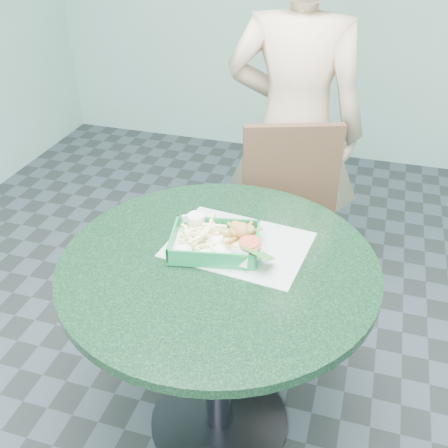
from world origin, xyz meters
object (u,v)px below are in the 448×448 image
(crab_sandwich, at_px, (242,241))
(sauce_ramekin, at_px, (203,222))
(cafe_table, at_px, (219,308))
(dining_chair, at_px, (284,222))
(food_basket, at_px, (215,250))
(diner_person, at_px, (295,112))

(crab_sandwich, distance_m, sauce_ramekin, 0.16)
(cafe_table, height_order, sauce_ramekin, sauce_ramekin)
(sauce_ramekin, bearing_deg, crab_sandwich, -22.90)
(dining_chair, distance_m, sauce_ramekin, 0.59)
(sauce_ramekin, bearing_deg, cafe_table, -55.82)
(cafe_table, height_order, food_basket, food_basket)
(food_basket, xyz_separation_m, crab_sandwich, (0.08, 0.03, 0.03))
(cafe_table, height_order, dining_chair, dining_chair)
(dining_chair, height_order, food_basket, dining_chair)
(cafe_table, distance_m, dining_chair, 0.64)
(crab_sandwich, bearing_deg, cafe_table, -122.52)
(diner_person, distance_m, crab_sandwich, 0.84)
(diner_person, bearing_deg, food_basket, 83.64)
(cafe_table, bearing_deg, dining_chair, 81.92)
(dining_chair, bearing_deg, food_basket, -120.90)
(food_basket, bearing_deg, sauce_ramekin, 127.21)
(diner_person, xyz_separation_m, crab_sandwich, (-0.01, -0.83, -0.12))
(dining_chair, height_order, diner_person, diner_person)
(diner_person, xyz_separation_m, food_basket, (-0.09, -0.86, -0.15))
(dining_chair, distance_m, diner_person, 0.47)
(cafe_table, xyz_separation_m, food_basket, (-0.03, 0.05, 0.19))
(diner_person, relative_size, sauce_ramekin, 30.29)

